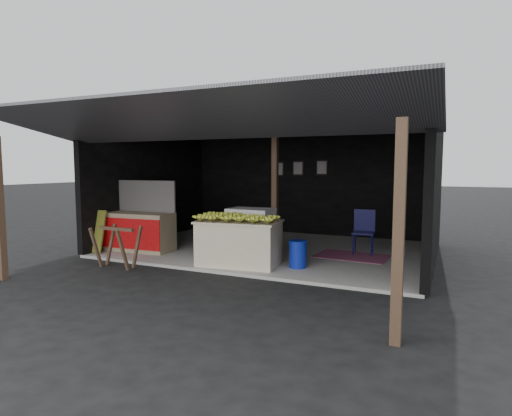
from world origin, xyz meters
The scene contains 13 objects.
ground centered at (0.00, 0.00, 0.00)m, with size 80.00×80.00×0.00m, color black.
concrete_slab centered at (0.00, 2.50, 0.03)m, with size 7.00×5.00×0.06m, color gray.
shophouse centered at (0.00, 2.82, 2.10)m, with size 7.40×7.29×3.02m.
banana_table centered at (0.07, 0.63, 0.50)m, with size 1.69×1.16×0.87m.
banana_pile centered at (0.07, 0.63, 1.02)m, with size 1.46×0.88×0.17m, color yellow, non-canonical shape.
white_crate centered at (-0.05, 1.40, 0.58)m, with size 0.93×0.64×1.03m.
neighbor_stall centered at (-2.65, 0.96, 0.54)m, with size 1.58×0.79×1.60m.
green_signboard centered at (-3.51, 0.39, 0.54)m, with size 0.63×0.04×0.95m, color black.
sawhorse centered at (-2.07, -0.42, 0.51)m, with size 0.82×0.71×0.81m.
water_barrel centered at (1.19, 0.88, 0.30)m, with size 0.33×0.33×0.49m, color #0D1F97.
plastic_chair centered at (2.09, 2.72, 0.63)m, with size 0.50×0.50×0.97m.
magenta_rug centered at (1.91, 2.33, 0.07)m, with size 1.50×1.00×0.01m, color maroon.
picture_frames centered at (-0.17, 4.89, 1.93)m, with size 1.62×0.04×0.46m.
Camera 1 is at (3.80, -6.73, 1.98)m, focal length 30.00 mm.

